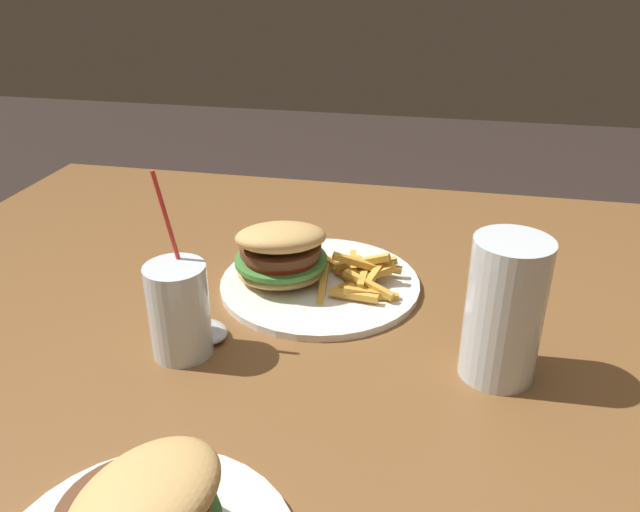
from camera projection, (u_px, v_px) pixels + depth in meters
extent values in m
cube|color=brown|center=(312.00, 366.00, 0.74)|extent=(1.34, 1.17, 0.03)
cylinder|color=brown|center=(109.00, 325.00, 1.46)|extent=(0.06, 0.06, 0.67)
cylinder|color=white|center=(320.00, 283.00, 0.87)|extent=(0.28, 0.28, 0.01)
ellipsoid|color=tan|center=(281.00, 271.00, 0.86)|extent=(0.15, 0.13, 0.03)
cylinder|color=#428438|center=(281.00, 260.00, 0.86)|extent=(0.16, 0.16, 0.01)
cylinder|color=red|center=(281.00, 255.00, 0.85)|extent=(0.13, 0.13, 0.01)
cylinder|color=brown|center=(281.00, 248.00, 0.85)|extent=(0.14, 0.14, 0.01)
ellipsoid|color=tan|center=(281.00, 237.00, 0.82)|extent=(0.15, 0.14, 0.05)
cube|color=gold|center=(366.00, 267.00, 0.89)|extent=(0.04, 0.05, 0.01)
cube|color=gold|center=(367.00, 278.00, 0.85)|extent=(0.08, 0.04, 0.04)
cube|color=gold|center=(363.00, 264.00, 0.85)|extent=(0.08, 0.03, 0.03)
cube|color=gold|center=(362.00, 262.00, 0.86)|extent=(0.08, 0.02, 0.04)
cube|color=gold|center=(369.00, 284.00, 0.83)|extent=(0.07, 0.04, 0.02)
cube|color=gold|center=(353.00, 263.00, 0.88)|extent=(0.02, 0.06, 0.01)
cube|color=gold|center=(364.00, 275.00, 0.85)|extent=(0.01, 0.07, 0.01)
cube|color=gold|center=(373.00, 265.00, 0.88)|extent=(0.08, 0.01, 0.02)
cube|color=gold|center=(354.00, 295.00, 0.81)|extent=(0.07, 0.02, 0.01)
cube|color=gold|center=(338.00, 269.00, 0.88)|extent=(0.08, 0.05, 0.03)
cube|color=gold|center=(322.00, 288.00, 0.84)|extent=(0.02, 0.09, 0.03)
cube|color=gold|center=(371.00, 294.00, 0.82)|extent=(0.07, 0.03, 0.02)
cube|color=gold|center=(365.00, 265.00, 0.87)|extent=(0.09, 0.02, 0.03)
cube|color=gold|center=(373.00, 277.00, 0.84)|extent=(0.03, 0.06, 0.03)
cube|color=gold|center=(339.00, 270.00, 0.88)|extent=(0.05, 0.06, 0.01)
cube|color=gold|center=(367.00, 276.00, 0.85)|extent=(0.05, 0.07, 0.02)
cylinder|color=silver|center=(504.00, 310.00, 0.66)|extent=(0.08, 0.08, 0.16)
cylinder|color=gold|center=(503.00, 320.00, 0.67)|extent=(0.07, 0.07, 0.14)
cylinder|color=silver|center=(179.00, 310.00, 0.71)|extent=(0.07, 0.07, 0.11)
cylinder|color=yellow|center=(179.00, 315.00, 0.71)|extent=(0.06, 0.06, 0.10)
cylinder|color=red|center=(179.00, 262.00, 0.70)|extent=(0.04, 0.01, 0.22)
ellipsoid|color=silver|center=(208.00, 331.00, 0.76)|extent=(0.07, 0.07, 0.02)
cube|color=silver|center=(177.00, 306.00, 0.82)|extent=(0.10, 0.09, 0.00)
ellipsoid|color=tan|center=(145.00, 497.00, 0.43)|extent=(0.13, 0.14, 0.06)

